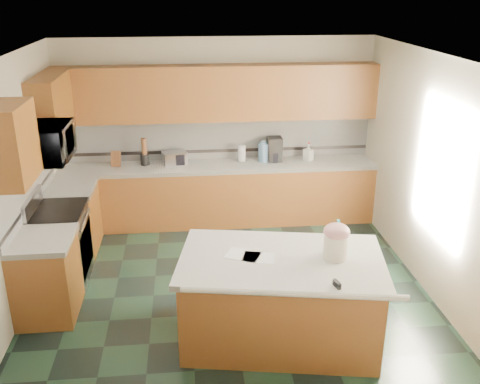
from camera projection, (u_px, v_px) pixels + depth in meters
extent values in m
plane|color=black|center=(230.00, 291.00, 6.31)|extent=(4.60, 4.60, 0.00)
plane|color=white|center=(229.00, 58.00, 5.32)|extent=(4.60, 4.60, 0.00)
cube|color=beige|center=(217.00, 130.00, 7.96)|extent=(4.60, 0.04, 2.70)
cube|color=beige|center=(257.00, 303.00, 3.66)|extent=(4.60, 0.04, 2.70)
cube|color=beige|center=(9.00, 192.00, 5.60)|extent=(0.04, 4.60, 2.70)
cube|color=beige|center=(434.00, 177.00, 6.03)|extent=(0.04, 4.60, 2.70)
cube|color=#5F360F|center=(219.00, 195.00, 8.00)|extent=(4.60, 0.60, 0.86)
cube|color=white|center=(219.00, 166.00, 7.83)|extent=(4.60, 0.64, 0.06)
cube|color=#5F360F|center=(217.00, 93.00, 7.57)|extent=(4.60, 0.33, 0.78)
cube|color=silver|center=(217.00, 138.00, 7.97)|extent=(4.60, 0.02, 0.63)
cube|color=black|center=(217.00, 151.00, 8.04)|extent=(4.60, 0.01, 0.05)
cube|color=#5F360F|center=(74.00, 220.00, 7.16)|extent=(0.60, 0.82, 0.86)
cube|color=white|center=(70.00, 188.00, 6.99)|extent=(0.64, 0.82, 0.06)
cube|color=#5F360F|center=(47.00, 279.00, 5.74)|extent=(0.60, 0.72, 0.86)
cube|color=white|center=(41.00, 241.00, 5.57)|extent=(0.64, 0.72, 0.06)
cube|color=silver|center=(28.00, 184.00, 6.15)|extent=(0.02, 2.30, 0.63)
cube|color=black|center=(31.00, 200.00, 6.22)|extent=(0.01, 2.30, 0.05)
cube|color=#5F360F|center=(51.00, 107.00, 6.72)|extent=(0.33, 1.09, 0.78)
cube|color=#5F360F|center=(12.00, 144.00, 5.18)|extent=(0.33, 0.72, 0.78)
cube|color=#B7B7BC|center=(61.00, 247.00, 6.42)|extent=(0.60, 0.76, 0.88)
cube|color=black|center=(86.00, 248.00, 6.46)|extent=(0.02, 0.68, 0.55)
cube|color=black|center=(56.00, 212.00, 6.25)|extent=(0.62, 0.78, 0.04)
cylinder|color=#B7B7BC|center=(85.00, 220.00, 6.33)|extent=(0.02, 0.66, 0.02)
cube|color=#B7B7BC|center=(32.00, 203.00, 6.19)|extent=(0.06, 0.76, 0.18)
imported|color=#B7B7BC|center=(47.00, 143.00, 5.95)|extent=(0.50, 0.73, 0.41)
cube|color=#5F360F|center=(280.00, 302.00, 5.33)|extent=(2.03, 1.38, 0.86)
cube|color=white|center=(282.00, 261.00, 5.16)|extent=(2.15, 1.50, 0.06)
cylinder|color=white|center=(293.00, 294.00, 4.62)|extent=(1.95, 0.40, 0.06)
cylinder|color=silver|center=(336.00, 246.00, 5.12)|extent=(0.29, 0.29, 0.24)
ellipsoid|color=#D59296|center=(337.00, 232.00, 5.06)|extent=(0.25, 0.25, 0.16)
cylinder|color=tan|center=(337.00, 227.00, 5.04)|extent=(0.08, 0.03, 0.03)
sphere|color=tan|center=(333.00, 227.00, 5.04)|extent=(0.04, 0.04, 0.04)
sphere|color=tan|center=(341.00, 226.00, 5.05)|extent=(0.04, 0.04, 0.04)
imported|color=#2EA5B2|center=(337.00, 237.00, 5.19)|extent=(0.16, 0.16, 0.35)
cube|color=white|center=(259.00, 257.00, 5.17)|extent=(0.35, 0.30, 0.00)
cube|color=white|center=(243.00, 255.00, 5.21)|extent=(0.39, 0.35, 0.00)
cube|color=black|center=(337.00, 286.00, 4.66)|extent=(0.06, 0.11, 0.09)
cylinder|color=black|center=(339.00, 292.00, 4.61)|extent=(0.02, 0.07, 0.02)
cube|color=#472814|center=(116.00, 159.00, 7.69)|extent=(0.14, 0.18, 0.25)
cylinder|color=black|center=(145.00, 159.00, 7.77)|extent=(0.13, 0.13, 0.16)
cylinder|color=#472814|center=(144.00, 146.00, 7.69)|extent=(0.08, 0.08, 0.24)
cube|color=#B7B7BC|center=(175.00, 158.00, 7.77)|extent=(0.38, 0.31, 0.19)
cube|color=black|center=(175.00, 160.00, 7.68)|extent=(0.29, 0.01, 0.15)
cylinder|color=white|center=(242.00, 153.00, 7.90)|extent=(0.11, 0.11, 0.24)
cylinder|color=#B7B7BC|center=(242.00, 161.00, 7.95)|extent=(0.16, 0.16, 0.01)
cylinder|color=#5C80A8|center=(264.00, 153.00, 7.89)|extent=(0.17, 0.17, 0.27)
cylinder|color=#5C80A8|center=(264.00, 142.00, 7.83)|extent=(0.08, 0.08, 0.04)
cube|color=black|center=(274.00, 149.00, 7.91)|extent=(0.21, 0.23, 0.36)
cylinder|color=black|center=(275.00, 157.00, 7.90)|extent=(0.15, 0.15, 0.15)
imported|color=white|center=(308.00, 152.00, 7.95)|extent=(0.16, 0.16, 0.25)
cylinder|color=red|center=(309.00, 143.00, 7.90)|extent=(0.02, 0.02, 0.03)
cube|color=white|center=(441.00, 171.00, 5.79)|extent=(0.02, 1.40, 1.10)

